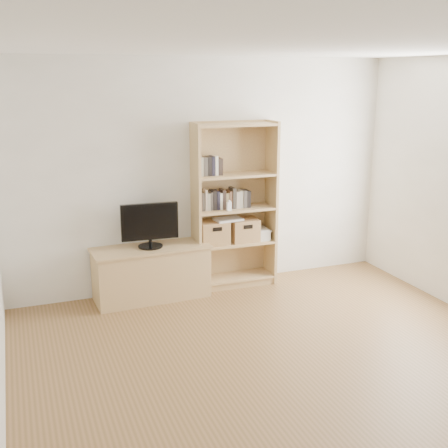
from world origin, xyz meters
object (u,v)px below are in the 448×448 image
bookshelf (235,206)px  tv_stand (151,274)px  baby_monitor (229,206)px  basket_left (214,233)px  television (150,226)px  basket_right (244,230)px  laptop (228,219)px

bookshelf → tv_stand: bearing=-175.4°
baby_monitor → basket_left: size_ratio=0.31×
television → basket_right: television is taller
basket_right → laptop: size_ratio=1.02×
baby_monitor → basket_right: bearing=18.8°
tv_stand → laptop: bearing=0.2°
baby_monitor → tv_stand: bearing=172.9°
tv_stand → basket_right: basket_right is taller
television → laptop: bearing=6.6°
basket_right → laptop: bearing=-176.4°
basket_left → basket_right: basket_left is taller
tv_stand → basket_left: size_ratio=3.81×
television → laptop: 0.92m
baby_monitor → basket_left: (-0.15, 0.10, -0.32)m
basket_left → basket_right: bearing=1.1°
television → basket_left: 0.78m
television → basket_right: size_ratio=1.95×
basket_left → laptop: (0.17, -0.02, 0.15)m
basket_right → basket_left: bearing=-180.0°
tv_stand → television: size_ratio=2.00×
bookshelf → baby_monitor: bookshelf is taller
baby_monitor → laptop: (0.02, 0.09, -0.17)m
laptop → basket_right: bearing=-1.8°
television → basket_left: (0.75, 0.06, -0.17)m
television → laptop: television is taller
tv_stand → laptop: size_ratio=3.97×
bookshelf → baby_monitor: (-0.11, -0.10, 0.03)m
laptop → baby_monitor: bearing=-107.3°
basket_left → television: bearing=-173.2°
bookshelf → laptop: bearing=-168.3°
basket_left → laptop: size_ratio=1.04×
basket_right → bookshelf: bearing=177.4°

